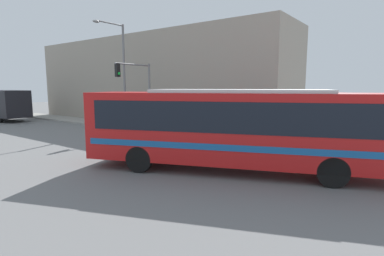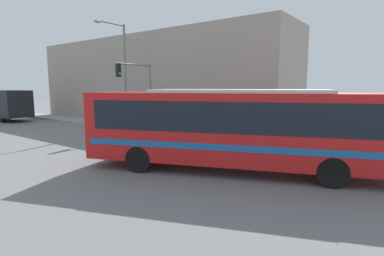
# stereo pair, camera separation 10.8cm
# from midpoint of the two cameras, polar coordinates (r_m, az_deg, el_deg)

# --- Properties ---
(ground_plane) EXTENTS (120.00, 120.00, 0.00)m
(ground_plane) POSITION_cam_midpoint_polar(r_m,az_deg,el_deg) (13.11, 8.55, -7.35)
(ground_plane) COLOR slate
(sidewalk) EXTENTS (2.70, 70.00, 0.15)m
(sidewalk) POSITION_cam_midpoint_polar(r_m,az_deg,el_deg) (31.21, -19.80, 1.28)
(sidewalk) COLOR gray
(sidewalk) RESTS_ON ground_plane
(building_facade) EXTENTS (6.00, 27.80, 8.02)m
(building_facade) POSITION_cam_midpoint_polar(r_m,az_deg,el_deg) (29.86, -7.56, 8.97)
(building_facade) COLOR #9E9384
(building_facade) RESTS_ON ground_plane
(city_bus) EXTENTS (6.76, 12.27, 3.32)m
(city_bus) POSITION_cam_midpoint_polar(r_m,az_deg,el_deg) (12.00, 8.89, 0.63)
(city_bus) COLOR red
(city_bus) RESTS_ON ground_plane
(delivery_truck) EXTENTS (2.38, 8.04, 3.05)m
(delivery_truck) POSITION_cam_midpoint_polar(r_m,az_deg,el_deg) (36.02, -32.07, 3.90)
(delivery_truck) COLOR black
(delivery_truck) RESTS_ON ground_plane
(fire_hydrant) EXTENTS (0.25, 0.34, 0.80)m
(fire_hydrant) POSITION_cam_midpoint_polar(r_m,az_deg,el_deg) (18.89, 7.35, -0.93)
(fire_hydrant) COLOR red
(fire_hydrant) RESTS_ON sidewalk
(traffic_light_pole) EXTENTS (3.28, 0.35, 4.96)m
(traffic_light_pole) POSITION_cam_midpoint_polar(r_m,az_deg,el_deg) (22.22, -9.94, 8.18)
(traffic_light_pole) COLOR slate
(traffic_light_pole) RESTS_ON sidewalk
(street_lamp) EXTENTS (2.87, 0.28, 8.15)m
(street_lamp) POSITION_cam_midpoint_polar(r_m,az_deg,el_deg) (25.04, -13.13, 11.22)
(street_lamp) COLOR slate
(street_lamp) RESTS_ON sidewalk
(pedestrian_near_corner) EXTENTS (0.34, 0.34, 1.68)m
(pedestrian_near_corner) POSITION_cam_midpoint_polar(r_m,az_deg,el_deg) (19.83, 6.78, 0.84)
(pedestrian_near_corner) COLOR #47382D
(pedestrian_near_corner) RESTS_ON sidewalk
(pedestrian_mid_block) EXTENTS (0.34, 0.34, 1.60)m
(pedestrian_mid_block) POSITION_cam_midpoint_polar(r_m,az_deg,el_deg) (27.77, -13.50, 2.59)
(pedestrian_mid_block) COLOR slate
(pedestrian_mid_block) RESTS_ON sidewalk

